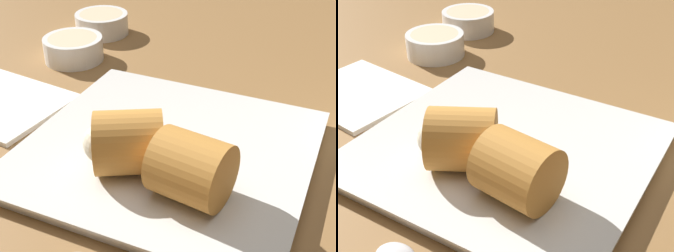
% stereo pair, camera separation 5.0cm
% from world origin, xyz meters
% --- Properties ---
extents(table_surface, '(1.80, 1.40, 0.02)m').
position_xyz_m(table_surface, '(0.00, 0.00, 0.01)').
color(table_surface, olive).
rests_on(table_surface, ground).
extents(serving_plate, '(0.28, 0.27, 0.01)m').
position_xyz_m(serving_plate, '(-0.03, -0.01, 0.03)').
color(serving_plate, silver).
rests_on(serving_plate, table_surface).
extents(roll_front_left, '(0.08, 0.08, 0.06)m').
position_xyz_m(roll_front_left, '(-0.05, -0.06, 0.06)').
color(roll_front_left, '#C68438').
rests_on(roll_front_left, serving_plate).
extents(roll_front_right, '(0.08, 0.07, 0.06)m').
position_xyz_m(roll_front_right, '(0.01, -0.07, 0.06)').
color(roll_front_right, '#C68438').
rests_on(roll_front_right, serving_plate).
extents(dipping_bowl_near, '(0.08, 0.08, 0.03)m').
position_xyz_m(dipping_bowl_near, '(-0.25, 0.15, 0.04)').
color(dipping_bowl_near, white).
rests_on(dipping_bowl_near, table_surface).
extents(dipping_bowl_far, '(0.08, 0.08, 0.03)m').
position_xyz_m(dipping_bowl_far, '(-0.27, 0.26, 0.04)').
color(dipping_bowl_far, white).
rests_on(dipping_bowl_far, table_surface).
extents(napkin, '(0.16, 0.14, 0.01)m').
position_xyz_m(napkin, '(-0.26, 0.01, 0.02)').
color(napkin, white).
rests_on(napkin, table_surface).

